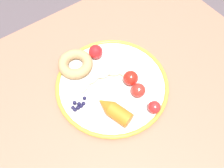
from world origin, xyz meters
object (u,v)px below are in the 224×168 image
Objects in this scene: donut at (75,64)px; tomato_near at (131,78)px; plate at (112,84)px; banana at (104,76)px; blueberry_pile at (79,105)px; tomato_far at (154,107)px; dining_table at (100,108)px; tomato_extra at (138,90)px; carrot_orange at (114,110)px; tomato_mid at (96,52)px.

tomato_near is (0.10, -0.14, 0.01)m from donut.
donut is at bearing 115.13° from plate.
donut reaches higher than banana.
blueberry_pile is 0.21m from tomato_far.
plate is 7.69× the size of tomato_near.
blueberry_pile is at bearing 172.60° from tomato_near.
tomato_far reaches higher than dining_table.
tomato_far is 0.87× the size of tomato_extra.
carrot_orange is 0.09m from tomato_extra.
banana is at bearing 104.52° from plate.
blueberry_pile is 0.18m from tomato_mid.
banana is 4.74× the size of tomato_far.
donut is 0.21m from tomato_extra.
banana is at bearing 107.51° from tomato_far.
donut is at bearing 90.83° from carrot_orange.
donut is 0.07m from tomato_mid.
tomato_extra is at bearing -83.07° from tomato_mid.
dining_table is 24.76× the size of tomato_mid.
tomato_near is 1.08× the size of tomato_extra.
dining_table is 9.77× the size of carrot_orange.
carrot_orange reaches higher than banana.
dining_table is 0.13m from plate.
dining_table is at bearing -146.45° from banana.
carrot_orange is at bearing 149.53° from tomato_far.
plate is 0.12m from blueberry_pile.
tomato_near reaches higher than carrot_orange.
carrot_orange is 2.54× the size of tomato_near.
blueberry_pile is at bearing 157.66° from tomato_extra.
tomato_extra is (0.09, -0.08, 0.14)m from dining_table.
tomato_mid is (0.07, 0.19, 0.00)m from carrot_orange.
tomato_mid is 0.25m from tomato_far.
dining_table is 0.22m from tomato_far.
banana is at bearing 134.75° from tomato_near.
donut reaches higher than blueberry_pile.
banana is 3.84× the size of tomato_near.
tomato_far reaches higher than banana.
plate is 9.51× the size of tomato_far.
tomato_near is (0.10, 0.05, 0.00)m from carrot_orange.
tomato_extra is at bearing -63.78° from banana.
blueberry_pile is at bearing -117.86° from donut.
carrot_orange is at bearing -174.34° from tomato_extra.
tomato_mid is at bearing 101.67° from tomato_near.
tomato_extra is (-0.01, -0.04, -0.00)m from tomato_near.
tomato_near is at bearing -45.25° from banana.
dining_table is 30.68× the size of tomato_far.
banana is 0.11m from tomato_extra.
tomato_extra is at bearing -59.32° from plate.
donut is at bearing 111.45° from tomato_far.
dining_table is 6.47× the size of banana.
tomato_far is at bearing -87.43° from tomato_extra.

